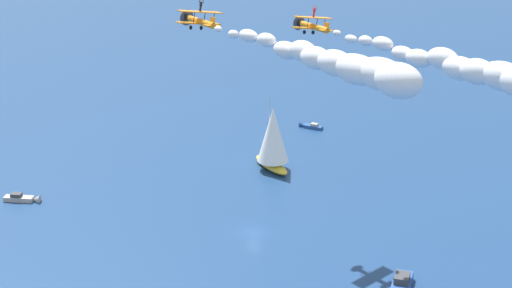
{
  "coord_description": "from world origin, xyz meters",
  "views": [
    {
      "loc": [
        -120.66,
        -48.65,
        64.65
      ],
      "look_at": [
        -0.33,
        -0.58,
        15.44
      ],
      "focal_mm": 63.41,
      "sensor_mm": 36.0,
      "label": 1
    }
  ],
  "objects_px": {
    "sailboat_ahead": "(273,138)",
    "motorboat_outer_ring_a": "(24,199)",
    "biplane_lead": "(199,20)",
    "biplane_wingman": "(312,25)",
    "wingwalker_wingman": "(314,11)",
    "motorboat_outer_ring_b": "(310,126)",
    "wingwalker_lead": "(201,5)"
  },
  "relations": [
    {
      "from": "sailboat_ahead",
      "to": "motorboat_outer_ring_a",
      "type": "distance_m",
      "value": 45.98
    },
    {
      "from": "biplane_lead",
      "to": "biplane_wingman",
      "type": "height_order",
      "value": "biplane_lead"
    },
    {
      "from": "biplane_wingman",
      "to": "wingwalker_wingman",
      "type": "xyz_separation_m",
      "value": [
        0.34,
        -0.18,
        2.16
      ]
    },
    {
      "from": "biplane_wingman",
      "to": "wingwalker_wingman",
      "type": "distance_m",
      "value": 2.19
    },
    {
      "from": "motorboat_outer_ring_b",
      "to": "biplane_lead",
      "type": "distance_m",
      "value": 68.57
    },
    {
      "from": "motorboat_outer_ring_b",
      "to": "biplane_lead",
      "type": "xyz_separation_m",
      "value": [
        -58.59,
        -2.5,
        35.54
      ]
    },
    {
      "from": "motorboat_outer_ring_b",
      "to": "biplane_lead",
      "type": "height_order",
      "value": "biplane_lead"
    },
    {
      "from": "motorboat_outer_ring_b",
      "to": "wingwalker_wingman",
      "type": "xyz_separation_m",
      "value": [
        -43.23,
        -14.44,
        34.69
      ]
    },
    {
      "from": "sailboat_ahead",
      "to": "motorboat_outer_ring_a",
      "type": "relative_size",
      "value": 2.1
    },
    {
      "from": "motorboat_outer_ring_a",
      "to": "biplane_lead",
      "type": "xyz_separation_m",
      "value": [
        -4.69,
        -36.51,
        35.44
      ]
    },
    {
      "from": "motorboat_outer_ring_a",
      "to": "wingwalker_wingman",
      "type": "xyz_separation_m",
      "value": [
        10.68,
        -48.45,
        34.6
      ]
    },
    {
      "from": "sailboat_ahead",
      "to": "biplane_wingman",
      "type": "distance_m",
      "value": 35.48
    },
    {
      "from": "sailboat_ahead",
      "to": "biplane_wingman",
      "type": "xyz_separation_m",
      "value": [
        -19.12,
        -13.43,
        26.69
      ]
    },
    {
      "from": "biplane_lead",
      "to": "biplane_wingman",
      "type": "xyz_separation_m",
      "value": [
        15.03,
        -11.75,
        -3.0
      ]
    },
    {
      "from": "biplane_lead",
      "to": "motorboat_outer_ring_b",
      "type": "bearing_deg",
      "value": 2.45
    },
    {
      "from": "biplane_lead",
      "to": "biplane_wingman",
      "type": "relative_size",
      "value": 1.0
    },
    {
      "from": "motorboat_outer_ring_a",
      "to": "wingwalker_lead",
      "type": "distance_m",
      "value": 52.72
    },
    {
      "from": "motorboat_outer_ring_b",
      "to": "motorboat_outer_ring_a",
      "type": "bearing_deg",
      "value": 147.75
    },
    {
      "from": "motorboat_outer_ring_a",
      "to": "wingwalker_lead",
      "type": "relative_size",
      "value": 3.65
    },
    {
      "from": "wingwalker_lead",
      "to": "biplane_wingman",
      "type": "xyz_separation_m",
      "value": [
        14.69,
        -11.58,
        -5.16
      ]
    },
    {
      "from": "motorboat_outer_ring_a",
      "to": "biplane_wingman",
      "type": "height_order",
      "value": "biplane_wingman"
    },
    {
      "from": "sailboat_ahead",
      "to": "motorboat_outer_ring_b",
      "type": "distance_m",
      "value": 25.15
    },
    {
      "from": "motorboat_outer_ring_b",
      "to": "sailboat_ahead",
      "type": "bearing_deg",
      "value": -178.06
    },
    {
      "from": "wingwalker_lead",
      "to": "biplane_lead",
      "type": "bearing_deg",
      "value": 151.91
    },
    {
      "from": "sailboat_ahead",
      "to": "wingwalker_wingman",
      "type": "bearing_deg",
      "value": -144.07
    },
    {
      "from": "motorboat_outer_ring_b",
      "to": "wingwalker_wingman",
      "type": "distance_m",
      "value": 57.28
    },
    {
      "from": "motorboat_outer_ring_b",
      "to": "wingwalker_lead",
      "type": "xyz_separation_m",
      "value": [
        -58.26,
        -2.68,
        37.69
      ]
    },
    {
      "from": "biplane_lead",
      "to": "wingwalker_wingman",
      "type": "relative_size",
      "value": 3.95
    },
    {
      "from": "sailboat_ahead",
      "to": "wingwalker_lead",
      "type": "relative_size",
      "value": 7.66
    },
    {
      "from": "biplane_lead",
      "to": "wingwalker_lead",
      "type": "relative_size",
      "value": 3.95
    },
    {
      "from": "motorboat_outer_ring_a",
      "to": "biplane_wingman",
      "type": "relative_size",
      "value": 0.92
    },
    {
      "from": "sailboat_ahead",
      "to": "biplane_lead",
      "type": "distance_m",
      "value": 45.28
    }
  ]
}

